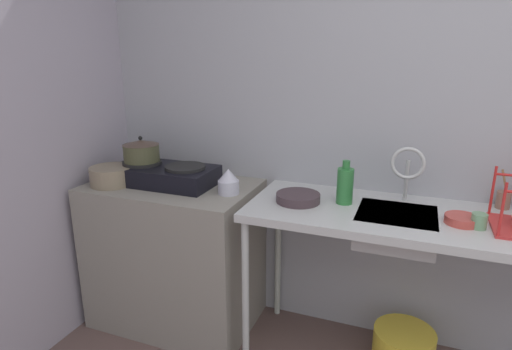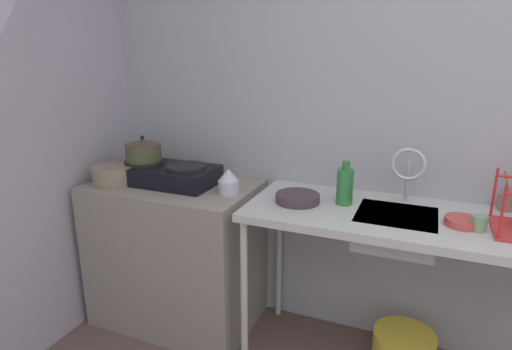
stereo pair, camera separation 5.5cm
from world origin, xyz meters
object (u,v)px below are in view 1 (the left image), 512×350
Objects in this scene: pot_beside_stove at (112,176)px; utensil_jar at (503,199)px; cup_by_rack at (479,221)px; small_bowl_on_drainboard at (462,220)px; stove at (164,174)px; percolator at (228,182)px; faucet at (408,166)px; sink_basin at (396,227)px; pot_on_left_burner at (141,151)px; bottle_by_sink at (345,185)px; bucket_on_floor at (403,349)px; frying_pan at (298,198)px.

utensil_jar is (2.02, 0.37, -0.01)m from pot_beside_stove.
cup_by_rack is 0.45× the size of small_bowl_on_drainboard.
stove is 2.46× the size of pot_beside_stove.
utensil_jar is (1.33, 0.28, -0.02)m from percolator.
sink_basin is at bearing -100.01° from faucet.
percolator is at bearing 179.78° from small_bowl_on_drainboard.
faucet is at bearing 9.24° from pot_beside_stove.
pot_on_left_burner reaches higher than bottle_by_sink.
utensil_jar is 0.61× the size of bucket_on_floor.
small_bowl_on_drainboard is at bearing 151.85° from cup_by_rack.
pot_beside_stove is 0.70m from percolator.
percolator is at bearing -169.47° from faucet.
utensil_jar is at bearing 7.43° from pot_on_left_burner.
sink_basin is 0.70m from bucket_on_floor.
sink_basin is 1.64× the size of bottle_by_sink.
pot_on_left_burner is 1.45m from sink_basin.
faucet is 1.32× the size of frying_pan.
frying_pan is at bearing -164.12° from utensil_jar.
bottle_by_sink is at bearing 2.09° from pot_on_left_burner.
bottle_by_sink is 0.76m from utensil_jar.
frying_pan is at bearing -1.35° from pot_on_left_burner.
pot_beside_stove is 0.78× the size of bucket_on_floor.
bucket_on_floor is at bearing -150.24° from utensil_jar.
bottle_by_sink is at bearing 171.60° from small_bowl_on_drainboard.
stove is at bearing 177.56° from cup_by_rack.
pot_beside_stove is 1.84m from bucket_on_floor.
percolator is at bearing -172.99° from bottle_by_sink.
bucket_on_floor is (0.10, 0.04, -0.69)m from sink_basin.
cup_by_rack is (0.31, -0.20, -0.16)m from faucet.
pot_beside_stove reaches higher than small_bowl_on_drainboard.
percolator is 0.61m from bottle_by_sink.
cup_by_rack is at bearing -28.15° from small_bowl_on_drainboard.
faucet reaches higher than frying_pan.
pot_on_left_burner is 3.11× the size of cup_by_rack.
bottle_by_sink is at bearing 2.38° from stove.
stove is 1.32m from faucet.
percolator is 1.14m from small_bowl_on_drainboard.
pot_on_left_burner is 0.58m from percolator.
stove is at bearing -171.97° from utensil_jar.
pot_beside_stove is at bearing -177.26° from small_bowl_on_drainboard.
small_bowl_on_drainboard is 0.35m from utensil_jar.
percolator is 0.91m from faucet.
utensil_jar is (0.95, 0.27, 0.02)m from frying_pan.
stove is 1.03m from bottle_by_sink.
stove is 1.56m from small_bowl_on_drainboard.
small_bowl_on_drainboard is at bearing 2.74° from pot_beside_stove.
sink_basin is 1.23× the size of faucet.
cup_by_rack reaches higher than bucket_on_floor.
stove is 0.29m from pot_beside_stove.
bottle_by_sink is (0.60, 0.07, 0.03)m from percolator.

